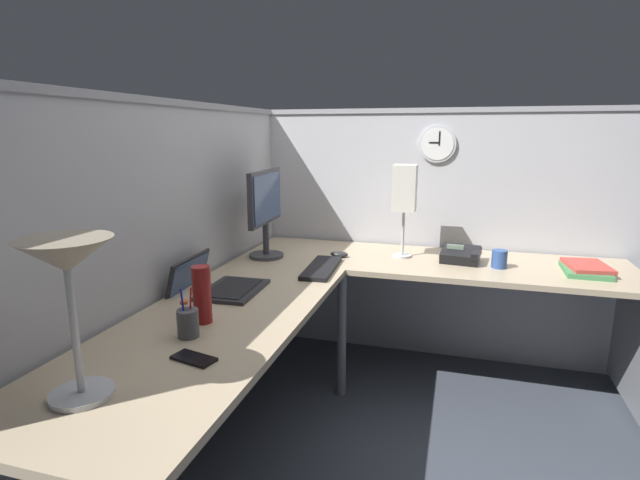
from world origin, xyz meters
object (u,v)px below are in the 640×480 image
at_px(wall_clock, 438,144).
at_px(desk_lamp_paper, 405,191).
at_px(laptop, 213,285).
at_px(office_phone, 462,256).
at_px(computer_mouse, 339,254).
at_px(monitor, 266,207).
at_px(book_stack, 586,269).
at_px(cell_phone, 194,358).
at_px(keyboard, 322,268).
at_px(desk_lamp_dome, 67,269).
at_px(coffee_mug, 499,259).
at_px(pen_cup, 188,322).
at_px(thermos_flask, 202,295).

bearing_deg(wall_clock, desk_lamp_paper, 153.92).
bearing_deg(laptop, office_phone, -53.04).
bearing_deg(computer_mouse, monitor, 106.38).
distance_m(book_stack, desk_lamp_paper, 1.02).
distance_m(laptop, cell_phone, 0.71).
bearing_deg(office_phone, cell_phone, 151.05).
height_order(laptop, office_phone, laptop).
relative_size(keyboard, desk_lamp_paper, 0.81).
bearing_deg(desk_lamp_dome, book_stack, -43.19).
bearing_deg(monitor, coffee_mug, -83.78).
distance_m(monitor, cell_phone, 1.33).
bearing_deg(cell_phone, book_stack, -32.07).
height_order(office_phone, desk_lamp_paper, desk_lamp_paper).
distance_m(pen_cup, wall_clock, 1.91).
bearing_deg(laptop, computer_mouse, -29.12).
bearing_deg(computer_mouse, desk_lamp_paper, -71.94).
height_order(monitor, cell_phone, monitor).
relative_size(monitor, cell_phone, 3.47).
height_order(monitor, wall_clock, wall_clock).
relative_size(computer_mouse, pen_cup, 0.58).
relative_size(pen_cup, thermos_flask, 0.82).
distance_m(monitor, coffee_mug, 1.31).
height_order(keyboard, pen_cup, pen_cup).
bearing_deg(cell_phone, office_phone, -16.12).
bearing_deg(office_phone, coffee_mug, -108.21).
xyz_separation_m(laptop, pen_cup, (-0.49, -0.17, 0.03)).
bearing_deg(thermos_flask, pen_cup, -172.76).
bearing_deg(desk_lamp_dome, office_phone, -29.57).
height_order(book_stack, wall_clock, wall_clock).
height_order(pen_cup, coffee_mug, pen_cup).
distance_m(computer_mouse, office_phone, 0.69).
bearing_deg(monitor, wall_clock, -58.94).
distance_m(keyboard, wall_clock, 1.08).
distance_m(keyboard, coffee_mug, 0.95).
relative_size(thermos_flask, desk_lamp_paper, 0.42).
relative_size(laptop, thermos_flask, 1.79).
relative_size(laptop, desk_lamp_dome, 0.88).
distance_m(monitor, book_stack, 1.73).
xyz_separation_m(monitor, desk_lamp_paper, (0.23, -0.75, 0.09)).
bearing_deg(computer_mouse, office_phone, -82.99).
xyz_separation_m(thermos_flask, office_phone, (1.18, -0.94, -0.07)).
xyz_separation_m(computer_mouse, cell_phone, (-1.38, 0.13, -0.01)).
height_order(coffee_mug, wall_clock, wall_clock).
xyz_separation_m(office_phone, wall_clock, (0.34, 0.18, 0.60)).
relative_size(desk_lamp_dome, office_phone, 1.96).
bearing_deg(thermos_flask, book_stack, -53.71).
distance_m(keyboard, desk_lamp_paper, 0.66).
bearing_deg(desk_lamp_dome, wall_clock, -21.24).
distance_m(monitor, keyboard, 0.50).
height_order(monitor, coffee_mug, monitor).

